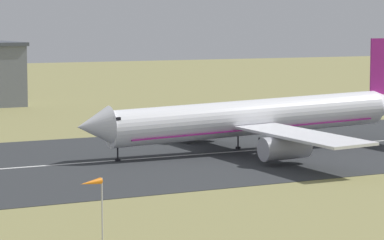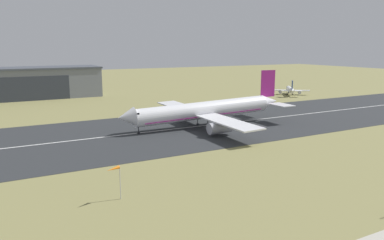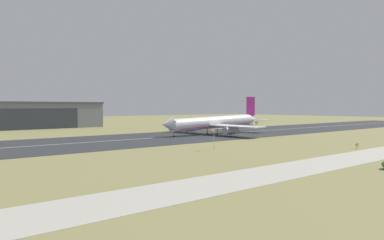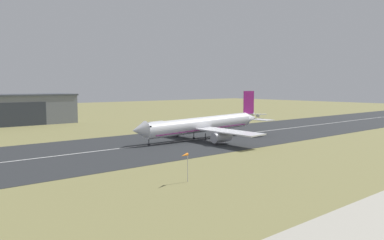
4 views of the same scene
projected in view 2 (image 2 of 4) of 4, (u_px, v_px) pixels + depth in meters
The scene contains 7 objects.
ground_plane at pixel (249, 185), 71.86m from camera, with size 739.60×739.60×0.00m, color olive.
runway_strip at pixel (149, 132), 116.29m from camera, with size 499.60×54.75×0.06m, color #2B2D30.
runway_centreline at pixel (149, 132), 116.28m from camera, with size 449.64×0.70×0.01m, color silver.
hangar_building at pixel (13, 84), 187.08m from camera, with size 85.10×23.63×15.70m.
airplane_landing at pixel (205, 111), 123.47m from camera, with size 60.00×58.24×17.85m.
airplane_parked_west at pixel (290, 90), 204.21m from camera, with size 19.83×20.41×8.63m.
windsock_pole at pixel (114, 171), 63.30m from camera, with size 2.67×1.54×6.18m.
Camera 2 is at (-41.98, -3.27, 26.24)m, focal length 35.00 mm.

